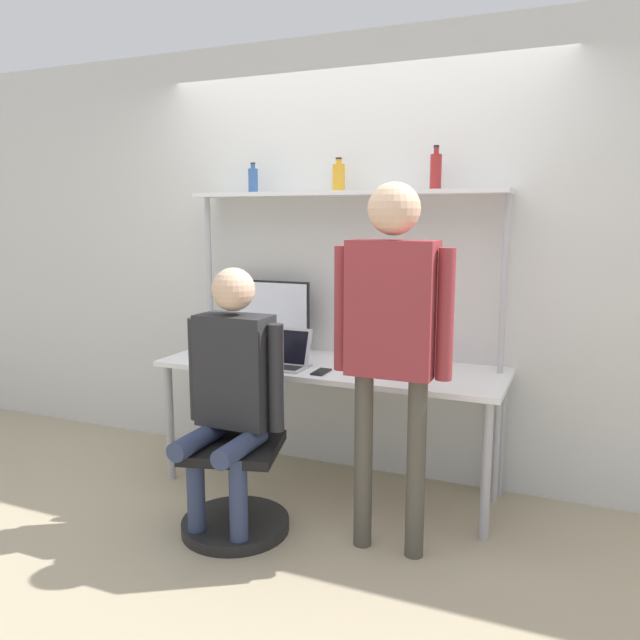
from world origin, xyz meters
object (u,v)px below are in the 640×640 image
Objects in this scene: cell_phone at (321,372)px; person_standing at (392,320)px; bottle_amber at (339,177)px; laptop at (280,356)px; bottle_red at (436,171)px; office_chair at (237,475)px; person_seated at (231,380)px; monitor at (268,311)px; bottle_blue at (253,180)px.

person_standing is at bearing -35.69° from cell_phone.
cell_phone is 0.77× the size of bottle_amber.
person_standing is 1.18m from bottle_amber.
laptop is 1.49× the size of bottle_red.
cell_phone is at bearing -10.90° from laptop.
office_chair is 1.79m from bottle_amber.
office_chair is at bearing 102.75° from person_seated.
bottle_amber reaches higher than person_seated.
office_chair is 0.53m from person_seated.
monitor is at bearing 126.56° from laptop.
monitor is 1.16m from office_chair.
person_standing is (0.80, -0.42, 0.33)m from laptop.
person_seated is 1.41m from bottle_blue.
person_seated is at bearing -89.18° from laptop.
bottle_red reaches higher than person_seated.
laptop is at bearing 89.68° from office_chair.
cell_phone is 1.31m from bottle_blue.
bottle_blue is at bearing 111.93° from office_chair.
bottle_blue is at bearing 146.35° from person_standing.
office_chair is at bearing -173.99° from person_standing.
person_seated is (-0.28, -0.50, 0.05)m from cell_phone.
bottle_amber is at bearing 75.82° from person_seated.
bottle_red is at bearing 22.52° from laptop.
person_seated is 1.39m from bottle_amber.
person_standing is 1.05m from bottle_red.
monitor is 0.43× the size of person_seated.
office_chair is at bearing -133.98° from bottle_red.
laptop is 1.11m from bottle_amber.
office_chair is 1.80m from bottle_blue.
bottle_amber reaches higher than laptop.
cell_phone is 0.81× the size of bottle_blue.
bottle_amber is at bearing 0.00° from bottle_blue.
bottle_red reaches higher than bottle_blue.
bottle_amber reaches higher than monitor.
laptop is 1.83× the size of bottle_amber.
office_chair is at bearing -122.60° from cell_phone.
cell_phone is at bearing -82.28° from bottle_amber.
monitor is 2.43× the size of bottle_red.
bottle_red reaches higher than laptop.
bottle_red reaches higher than office_chair.
person_standing is at bearing -27.91° from laptop.
cell_phone is 1.15m from bottle_amber.
monitor is at bearing 11.87° from bottle_blue.
cell_phone is 1.28m from bottle_red.
monitor is 3.15× the size of bottle_blue.
bottle_amber is at bearing 74.37° from office_chair.
monitor is 0.48m from laptop.
bottle_amber reaches higher than office_chair.
office_chair is at bearing -68.07° from bottle_blue.
laptop is 1.93× the size of bottle_blue.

